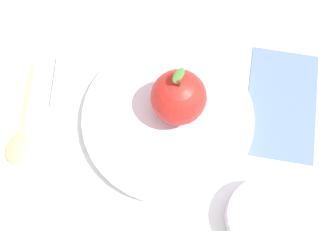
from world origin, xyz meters
TOP-DOWN VIEW (x-y plane):
  - ground_plane at (0.00, 0.00)m, footprint 2.40×2.40m
  - dinner_plate at (0.01, -0.02)m, footprint 0.26×0.26m
  - apple at (0.02, -0.04)m, footprint 0.08×0.08m
  - side_bowl at (-0.16, -0.13)m, footprint 0.10×0.10m
  - knife at (0.05, 0.15)m, footprint 0.22×0.05m
  - spoon at (0.01, 0.21)m, footprint 0.17×0.05m
  - linen_napkin at (0.01, -0.20)m, footprint 0.21×0.16m

SIDE VIEW (x-z plane):
  - ground_plane at x=0.00m, z-range 0.00..0.00m
  - linen_napkin at x=0.01m, z-range 0.00..0.00m
  - knife at x=0.05m, z-range 0.00..0.01m
  - spoon at x=0.01m, z-range 0.00..0.01m
  - dinner_plate at x=0.01m, z-range 0.00..0.02m
  - side_bowl at x=-0.16m, z-range 0.00..0.04m
  - apple at x=0.02m, z-range 0.01..0.11m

